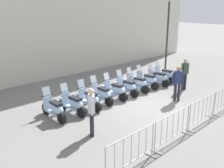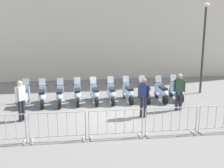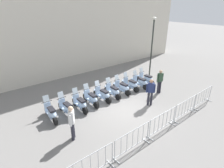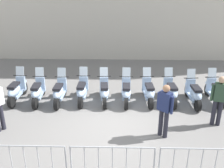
# 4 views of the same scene
# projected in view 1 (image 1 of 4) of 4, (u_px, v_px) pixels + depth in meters

# --- Properties ---
(ground_plane) EXTENTS (120.00, 120.00, 0.00)m
(ground_plane) POSITION_uv_depth(u_px,v_px,m) (149.00, 106.00, 11.54)
(ground_plane) COLOR slate
(motorcycle_0) EXTENTS (0.61, 1.72, 1.24)m
(motorcycle_0) POSITION_uv_depth(u_px,v_px,m) (54.00, 109.00, 10.08)
(motorcycle_0) COLOR black
(motorcycle_0) RESTS_ON ground
(motorcycle_1) EXTENTS (0.70, 1.71, 1.24)m
(motorcycle_1) POSITION_uv_depth(u_px,v_px,m) (73.00, 104.00, 10.60)
(motorcycle_1) COLOR black
(motorcycle_1) RESTS_ON ground
(motorcycle_2) EXTENTS (0.63, 1.72, 1.24)m
(motorcycle_2) POSITION_uv_depth(u_px,v_px,m) (89.00, 99.00, 11.15)
(motorcycle_2) COLOR black
(motorcycle_2) RESTS_ON ground
(motorcycle_3) EXTENTS (0.63, 1.72, 1.24)m
(motorcycle_3) POSITION_uv_depth(u_px,v_px,m) (101.00, 94.00, 11.82)
(motorcycle_3) COLOR black
(motorcycle_3) RESTS_ON ground
(motorcycle_4) EXTENTS (0.72, 1.70, 1.24)m
(motorcycle_4) POSITION_uv_depth(u_px,v_px,m) (115.00, 90.00, 12.37)
(motorcycle_4) COLOR black
(motorcycle_4) RESTS_ON ground
(motorcycle_5) EXTENTS (0.62, 1.72, 1.24)m
(motorcycle_5) POSITION_uv_depth(u_px,v_px,m) (127.00, 87.00, 12.93)
(motorcycle_5) COLOR black
(motorcycle_5) RESTS_ON ground
(motorcycle_6) EXTENTS (0.72, 1.71, 1.24)m
(motorcycle_6) POSITION_uv_depth(u_px,v_px,m) (137.00, 83.00, 13.53)
(motorcycle_6) COLOR black
(motorcycle_6) RESTS_ON ground
(motorcycle_7) EXTENTS (0.71, 1.71, 1.24)m
(motorcycle_7) POSITION_uv_depth(u_px,v_px,m) (147.00, 80.00, 14.11)
(motorcycle_7) COLOR black
(motorcycle_7) RESTS_ON ground
(motorcycle_8) EXTENTS (0.70, 1.71, 1.24)m
(motorcycle_8) POSITION_uv_depth(u_px,v_px,m) (158.00, 78.00, 14.59)
(motorcycle_8) COLOR black
(motorcycle_8) RESTS_ON ground
(motorcycle_9) EXTENTS (0.70, 1.71, 1.24)m
(motorcycle_9) POSITION_uv_depth(u_px,v_px,m) (164.00, 75.00, 15.25)
(motorcycle_9) COLOR black
(motorcycle_9) RESTS_ON ground
(barrier_segment_0) EXTENTS (1.94, 0.74, 1.07)m
(barrier_segment_0) POSITION_uv_depth(u_px,v_px,m) (131.00, 152.00, 6.91)
(barrier_segment_0) COLOR #B2B5B7
(barrier_segment_0) RESTS_ON ground
(barrier_segment_1) EXTENTS (1.94, 0.74, 1.07)m
(barrier_segment_1) POSITION_uv_depth(u_px,v_px,m) (173.00, 128.00, 8.29)
(barrier_segment_1) COLOR #B2B5B7
(barrier_segment_1) RESTS_ON ground
(barrier_segment_2) EXTENTS (1.94, 0.74, 1.07)m
(barrier_segment_2) POSITION_uv_depth(u_px,v_px,m) (202.00, 111.00, 9.66)
(barrier_segment_2) COLOR #B2B5B7
(barrier_segment_2) RESTS_ON ground
(street_lamp) EXTENTS (0.36, 0.36, 4.97)m
(street_lamp) POSITION_uv_depth(u_px,v_px,m) (168.00, 28.00, 16.54)
(street_lamp) COLOR #2D332D
(street_lamp) RESTS_ON ground
(officer_near_row_end) EXTENTS (0.48, 0.38, 1.73)m
(officer_near_row_end) POSITION_uv_depth(u_px,v_px,m) (178.00, 82.00, 11.94)
(officer_near_row_end) COLOR #23232D
(officer_near_row_end) RESTS_ON ground
(officer_mid_plaza) EXTENTS (0.55, 0.23, 1.73)m
(officer_mid_plaza) POSITION_uv_depth(u_px,v_px,m) (185.00, 72.00, 13.66)
(officer_mid_plaza) COLOR #23232D
(officer_mid_plaza) RESTS_ON ground
(officer_by_barriers) EXTENTS (0.36, 0.50, 1.73)m
(officer_by_barriers) POSITION_uv_depth(u_px,v_px,m) (92.00, 109.00, 8.63)
(officer_by_barriers) COLOR #23232D
(officer_by_barriers) RESTS_ON ground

